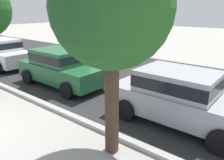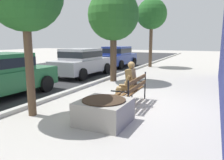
{
  "view_description": "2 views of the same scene",
  "coord_description": "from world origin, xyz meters",
  "px_view_note": "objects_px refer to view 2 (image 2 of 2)",
  "views": [
    {
      "loc": [
        6.25,
        -1.05,
        3.2
      ],
      "look_at": [
        1.62,
        4.7,
        0.8
      ],
      "focal_mm": 35.32,
      "sensor_mm": 36.0,
      "label": 1
    },
    {
      "loc": [
        -6.32,
        -2.1,
        2.0
      ],
      "look_at": [
        -0.09,
        0.84,
        0.75
      ],
      "focal_mm": 34.9,
      "sensor_mm": 36.0,
      "label": 2
    }
  ],
  "objects_px": {
    "bronze_statue_seated": "(127,84)",
    "parked_car_silver": "(82,61)",
    "concrete_planter": "(104,111)",
    "parked_car_blue": "(117,56)",
    "street_tree_far_corner": "(152,14)",
    "street_tree_down_street": "(113,15)",
    "park_bench": "(133,88)"
  },
  "relations": [
    {
      "from": "park_bench",
      "to": "street_tree_far_corner",
      "type": "distance_m",
      "value": 10.97
    },
    {
      "from": "park_bench",
      "to": "parked_car_silver",
      "type": "relative_size",
      "value": 0.44
    },
    {
      "from": "parked_car_blue",
      "to": "concrete_planter",
      "type": "bearing_deg",
      "value": -157.7
    },
    {
      "from": "parked_car_silver",
      "to": "concrete_planter",
      "type": "bearing_deg",
      "value": -142.98
    },
    {
      "from": "bronze_statue_seated",
      "to": "parked_car_blue",
      "type": "distance_m",
      "value": 10.1
    },
    {
      "from": "concrete_planter",
      "to": "park_bench",
      "type": "bearing_deg",
      "value": -4.01
    },
    {
      "from": "parked_car_blue",
      "to": "park_bench",
      "type": "bearing_deg",
      "value": -153.44
    },
    {
      "from": "bronze_statue_seated",
      "to": "parked_car_silver",
      "type": "relative_size",
      "value": 0.33
    },
    {
      "from": "park_bench",
      "to": "street_tree_far_corner",
      "type": "relative_size",
      "value": 0.36
    },
    {
      "from": "bronze_statue_seated",
      "to": "street_tree_far_corner",
      "type": "distance_m",
      "value": 10.87
    },
    {
      "from": "park_bench",
      "to": "parked_car_blue",
      "type": "relative_size",
      "value": 0.44
    },
    {
      "from": "concrete_planter",
      "to": "street_tree_down_street",
      "type": "xyz_separation_m",
      "value": [
        5.24,
        2.18,
        2.89
      ]
    },
    {
      "from": "street_tree_down_street",
      "to": "parked_car_blue",
      "type": "bearing_deg",
      "value": 21.99
    },
    {
      "from": "parked_car_silver",
      "to": "street_tree_down_street",
      "type": "bearing_deg",
      "value": -106.24
    },
    {
      "from": "parked_car_blue",
      "to": "street_tree_down_street",
      "type": "bearing_deg",
      "value": -158.01
    },
    {
      "from": "street_tree_down_street",
      "to": "parked_car_silver",
      "type": "xyz_separation_m",
      "value": [
        0.66,
        2.26,
        -2.34
      ]
    },
    {
      "from": "park_bench",
      "to": "street_tree_down_street",
      "type": "xyz_separation_m",
      "value": [
        3.53,
        2.3,
        2.64
      ]
    },
    {
      "from": "park_bench",
      "to": "street_tree_down_street",
      "type": "distance_m",
      "value": 4.97
    },
    {
      "from": "concrete_planter",
      "to": "parked_car_blue",
      "type": "height_order",
      "value": "parked_car_blue"
    },
    {
      "from": "bronze_statue_seated",
      "to": "concrete_planter",
      "type": "bearing_deg",
      "value": -176.93
    },
    {
      "from": "bronze_statue_seated",
      "to": "parked_car_silver",
      "type": "height_order",
      "value": "parked_car_silver"
    },
    {
      "from": "park_bench",
      "to": "parked_car_silver",
      "type": "distance_m",
      "value": 6.2
    },
    {
      "from": "park_bench",
      "to": "parked_car_silver",
      "type": "xyz_separation_m",
      "value": [
        4.19,
        4.57,
        0.3
      ]
    },
    {
      "from": "bronze_statue_seated",
      "to": "parked_car_silver",
      "type": "xyz_separation_m",
      "value": [
        4.16,
        4.35,
        0.17
      ]
    },
    {
      "from": "street_tree_down_street",
      "to": "park_bench",
      "type": "bearing_deg",
      "value": -146.88
    },
    {
      "from": "bronze_statue_seated",
      "to": "parked_car_silver",
      "type": "distance_m",
      "value": 6.03
    },
    {
      "from": "concrete_planter",
      "to": "street_tree_far_corner",
      "type": "distance_m",
      "value": 12.62
    },
    {
      "from": "street_tree_down_street",
      "to": "parked_car_blue",
      "type": "distance_m",
      "value": 6.49
    },
    {
      "from": "bronze_statue_seated",
      "to": "parked_car_blue",
      "type": "bearing_deg",
      "value": 25.54
    },
    {
      "from": "park_bench",
      "to": "concrete_planter",
      "type": "distance_m",
      "value": 1.73
    },
    {
      "from": "street_tree_down_street",
      "to": "parked_car_silver",
      "type": "height_order",
      "value": "street_tree_down_street"
    },
    {
      "from": "parked_car_silver",
      "to": "bronze_statue_seated",
      "type": "bearing_deg",
      "value": -133.71
    }
  ]
}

